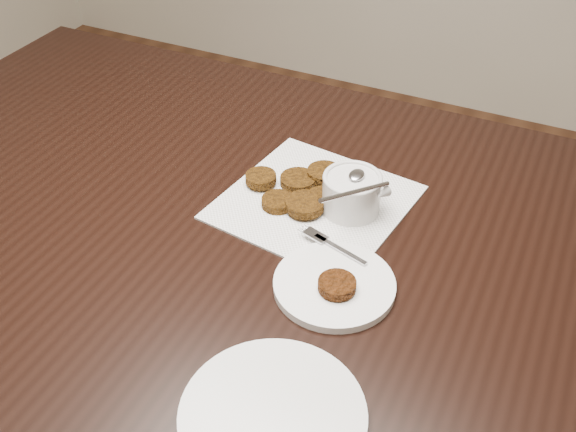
{
  "coord_description": "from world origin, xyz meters",
  "views": [
    {
      "loc": [
        0.43,
        -0.6,
        1.44
      ],
      "look_at": [
        0.1,
        0.11,
        0.8
      ],
      "focal_mm": 41.61,
      "sensor_mm": 36.0,
      "label": 1
    }
  ],
  "objects": [
    {
      "name": "napkin",
      "position": [
        0.1,
        0.22,
        0.75
      ],
      "size": [
        0.32,
        0.32,
        0.0
      ],
      "primitive_type": "cube",
      "rotation": [
        0.0,
        0.0,
        -0.14
      ],
      "color": "white",
      "rests_on": "table"
    },
    {
      "name": "plate_with_patty",
      "position": [
        0.2,
        0.05,
        0.76
      ],
      "size": [
        0.22,
        0.22,
        0.03
      ],
      "primitive_type": null,
      "rotation": [
        0.0,
        0.0,
        -0.29
      ],
      "color": "white",
      "rests_on": "table"
    },
    {
      "name": "patty_cluster",
      "position": [
        0.06,
        0.23,
        0.76
      ],
      "size": [
        0.22,
        0.22,
        0.02
      ],
      "primitive_type": null,
      "rotation": [
        0.0,
        0.0,
        -0.07
      ],
      "color": "brown",
      "rests_on": "napkin"
    },
    {
      "name": "plate_empty",
      "position": [
        0.22,
        -0.19,
        0.76
      ],
      "size": [
        0.29,
        0.29,
        0.02
      ],
      "primitive_type": "cylinder",
      "rotation": [
        0.0,
        0.0,
        0.35
      ],
      "color": "white",
      "rests_on": "table"
    },
    {
      "name": "sauce_ramekin",
      "position": [
        0.16,
        0.23,
        0.82
      ],
      "size": [
        0.16,
        0.16,
        0.13
      ],
      "primitive_type": null,
      "rotation": [
        0.0,
        0.0,
        0.28
      ],
      "color": "silver",
      "rests_on": "napkin"
    },
    {
      "name": "table",
      "position": [
        -0.02,
        0.13,
        0.38
      ],
      "size": [
        1.52,
        0.97,
        0.75
      ],
      "primitive_type": "cube",
      "color": "black",
      "rests_on": "floor"
    }
  ]
}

